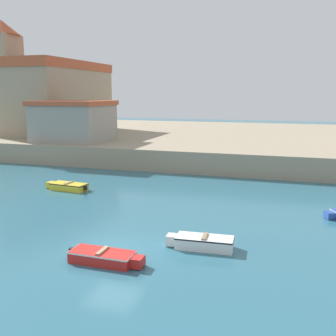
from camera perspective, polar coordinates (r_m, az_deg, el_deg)
ground_plane at (r=19.80m, az=-8.08°, el=-11.66°), size 200.00×200.00×0.00m
quay_seawall at (r=56.13m, az=9.39°, el=4.00°), size 120.00×40.00×2.15m
dinghy_white_0 at (r=19.73m, az=4.99°, el=-10.64°), size 3.38×1.32×0.68m
dinghy_red_2 at (r=18.34m, az=-9.21°, el=-12.58°), size 3.65×1.19×0.60m
dinghy_yellow_3 at (r=32.14m, az=-14.36°, el=-2.57°), size 3.73×1.53×0.63m
church at (r=58.50m, az=-16.86°, el=10.28°), size 13.49×17.36×15.19m
lighthouse at (r=62.04m, az=-22.91°, el=10.68°), size 2.37×2.37×12.81m
harbor_shed_near_wharf at (r=46.59m, az=-13.52°, el=6.69°), size 8.08×7.21×4.58m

